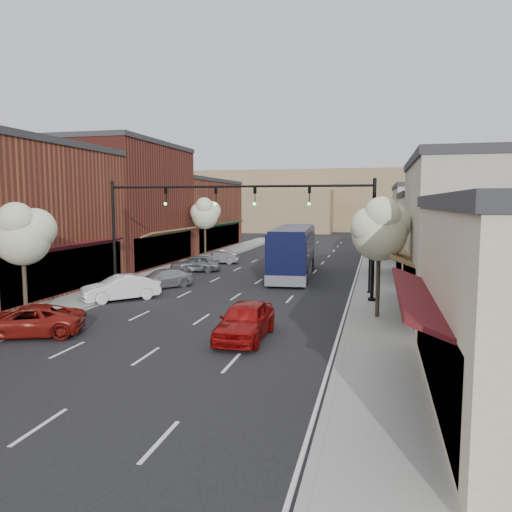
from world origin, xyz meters
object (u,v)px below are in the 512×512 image
Objects in this scene: tree_right_far at (379,224)px; parked_car_e at (217,257)px; coach_bus at (293,251)px; red_hatchback at (245,320)px; tree_left_far at (205,213)px; tree_right_near at (380,228)px; parked_car_d at (195,263)px; signal_mast_left at (148,219)px; lamp_post_far at (373,230)px; parked_car_a at (26,321)px; tree_left_near at (22,233)px; parked_car_c at (162,279)px; parked_car_b at (120,288)px; signal_mast_right at (331,221)px; lamp_post_near at (370,246)px.

tree_right_far reaches higher than parked_car_e.
coach_bus is 18.11m from red_hatchback.
coach_bus is at bearing -40.47° from tree_left_far.
tree_right_near is 20.31m from parked_car_d.
parked_car_e is at bearing 92.17° from signal_mast_left.
parked_car_a is (-14.00, -30.62, -2.35)m from lamp_post_far.
parked_car_e is at bearing 167.17° from tree_right_far.
coach_bus is (-6.37, 13.27, -2.49)m from tree_right_near.
tree_right_far is 0.89× the size of tree_left_far.
tree_left_near is at bearing -129.69° from tree_right_far.
tree_right_near is at bearing 17.53° from parked_car_c.
parked_car_d is at bearing 172.74° from coach_bus.
tree_right_far is 21.70m from red_hatchback.
parked_car_b is 17.88m from parked_car_e.
signal_mast_left is 11.35m from parked_car_a.
signal_mast_left reaches higher than parked_car_d.
tree_right_far reaches higher than red_hatchback.
red_hatchback is (0.98, -18.05, -1.17)m from coach_bus.
tree_left_near is 1.28× the size of lamp_post_far.
parked_car_c is at bearing 170.55° from signal_mast_right.
lamp_post_near is at bearing 63.01° from parked_car_b.
parked_car_d is at bearing 83.37° from tree_left_near.
red_hatchback is at bearing 80.56° from parked_car_a.
tree_left_far is 1.30× the size of parked_car_a.
signal_mast_right is 2.00× the size of parked_car_d.
lamp_post_far is at bearing 134.94° from parked_car_a.
signal_mast_right is 1.38× the size of tree_right_near.
parked_car_a is at bearing -93.12° from signal_mast_left.
signal_mast_left reaches higher than red_hatchback.
parked_car_a is 1.11× the size of parked_car_c.
signal_mast_right reaches higher than lamp_post_far.
lamp_post_near reaches higher than parked_car_e.
tree_right_near is 16.01m from tree_right_far.
red_hatchback reaches higher than parked_car_d.
tree_right_far is 27.05m from parked_car_a.
signal_mast_left is at bearing 71.90° from tree_left_near.
tree_left_near is at bearing -15.44° from parked_car_e.
parked_car_d reaches higher than parked_car_a.
tree_left_near reaches higher than lamp_post_near.
parked_car_e is (-11.82, 15.26, -3.96)m from signal_mast_right.
signal_mast_left is at bearing 180.00° from signal_mast_right.
red_hatchback is 9.33m from parked_car_a.
tree_right_near is 0.97× the size of tree_left_far.
signal_mast_left is 0.66× the size of coach_bus.
tree_right_near is at bearing 41.41° from red_hatchback.
signal_mast_right reaches higher than tree_left_far.
signal_mast_right is at bearing 35.86° from parked_car_d.
tree_right_far is 0.43× the size of coach_bus.
parked_car_c is (2.59, -16.07, -3.99)m from tree_left_far.
lamp_post_far is at bearing 80.33° from red_hatchback.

